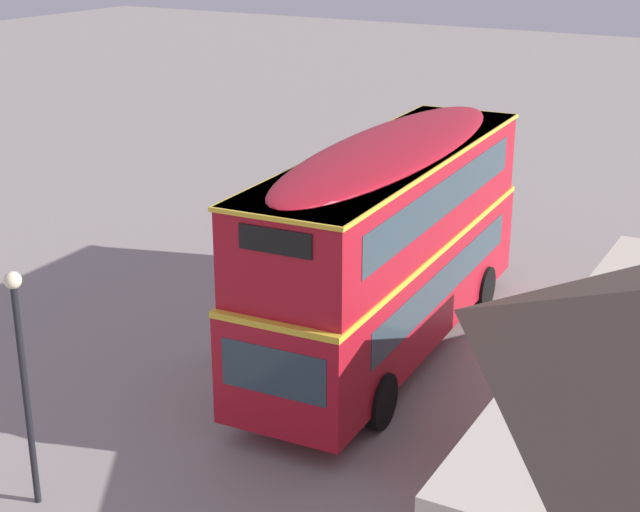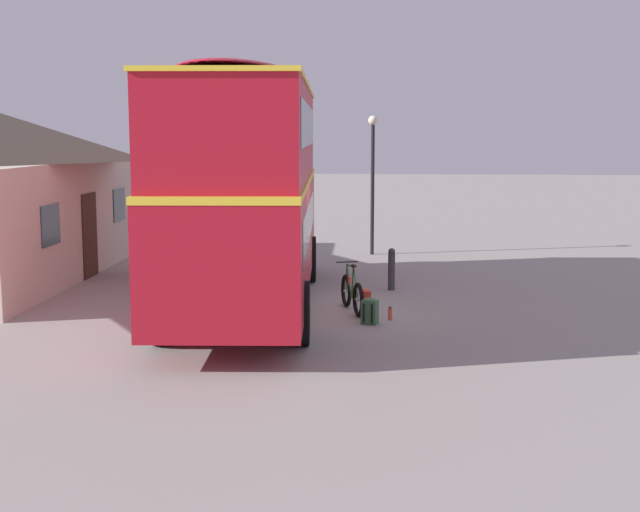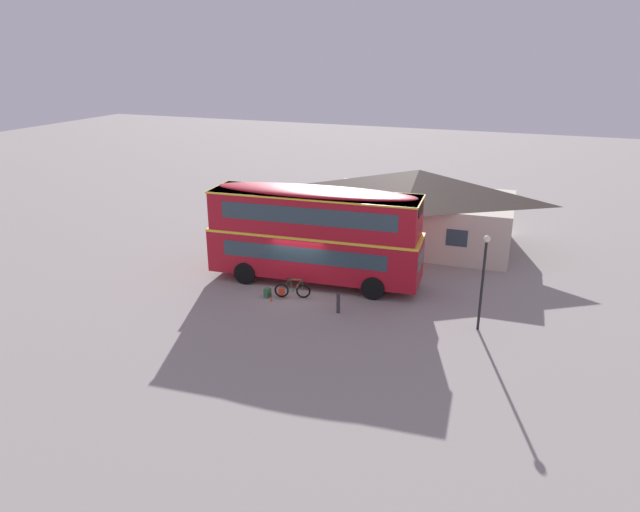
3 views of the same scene
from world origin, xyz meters
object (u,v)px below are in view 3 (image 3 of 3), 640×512
touring_bicycle (291,290)px  backpack_on_ground (267,292)px  water_bottle_red_squeeze (271,299)px  double_decker_bus (315,231)px  street_lamp (484,272)px  kerb_bollard (338,302)px

touring_bicycle → backpack_on_ground: 1.11m
touring_bicycle → backpack_on_ground: size_ratio=3.29×
water_bottle_red_squeeze → double_decker_bus: bearing=71.2°
water_bottle_red_squeeze → street_lamp: size_ratio=0.06×
street_lamp → touring_bicycle: bearing=179.1°
double_decker_bus → backpack_on_ground: 3.74m
water_bottle_red_squeeze → street_lamp: street_lamp is taller
double_decker_bus → touring_bicycle: 3.17m
backpack_on_ground → water_bottle_red_squeeze: size_ratio=1.90×
touring_bicycle → street_lamp: (8.50, -0.13, 2.19)m
touring_bicycle → street_lamp: bearing=-0.9°
backpack_on_ground → kerb_bollard: bearing=-6.1°
double_decker_bus → kerb_bollard: (2.27, -2.92, -2.15)m
touring_bicycle → kerb_bollard: touring_bicycle is taller
touring_bicycle → backpack_on_ground: bearing=-161.4°
backpack_on_ground → street_lamp: (9.55, 0.22, 2.30)m
water_bottle_red_squeeze → kerb_bollard: kerb_bollard is taller
double_decker_bus → street_lamp: bearing=-15.8°
touring_bicycle → water_bottle_red_squeeze: touring_bicycle is taller
kerb_bollard → touring_bicycle: bearing=164.0°
street_lamp → kerb_bollard: size_ratio=4.20×
touring_bicycle → street_lamp: street_lamp is taller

